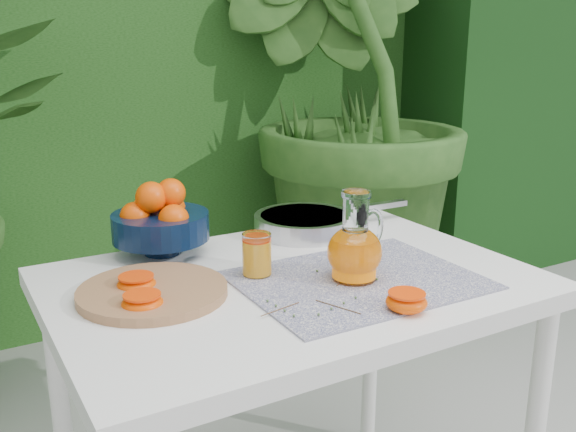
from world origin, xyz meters
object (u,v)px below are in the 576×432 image
fruit_bowl (160,220)px  saute_pan (306,222)px  white_table (293,312)px  juice_pitcher (355,249)px  cutting_board (153,292)px

fruit_bowl → saute_pan: 0.39m
white_table → juice_pitcher: juice_pitcher is taller
juice_pitcher → saute_pan: bearing=75.2°
white_table → saute_pan: size_ratio=2.17×
cutting_board → fruit_bowl: 0.27m
white_table → saute_pan: bearing=53.8°
cutting_board → saute_pan: size_ratio=0.64×
fruit_bowl → saute_pan: (0.38, -0.02, -0.05)m
cutting_board → saute_pan: bearing=24.2°
saute_pan → white_table: bearing=-126.2°
white_table → juice_pitcher: (0.10, -0.08, 0.15)m
cutting_board → juice_pitcher: 0.42m
white_table → juice_pitcher: bearing=-38.8°
white_table → cutting_board: bearing=171.0°
fruit_bowl → saute_pan: bearing=-3.6°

